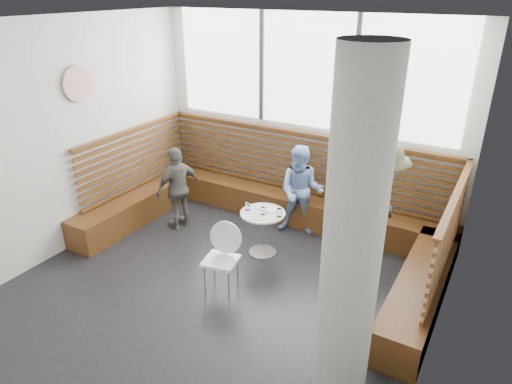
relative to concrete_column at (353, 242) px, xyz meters
The scene contains 15 objects.
room 1.95m from the concrete_column, 161.90° to the left, with size 5.00×5.00×3.20m.
booth 3.24m from the concrete_column, 127.94° to the left, with size 5.00×2.50×1.44m.
concrete_column is the anchor object (origin of this frame).
wall_art 4.48m from the concrete_column, 166.94° to the left, with size 0.50×0.50×0.03m, color white.
cafe_table 2.74m from the concrete_column, 136.50° to the left, with size 0.63×0.63×0.65m.
cafe_chair 2.26m from the concrete_column, 157.36° to the left, with size 0.42×0.41×0.88m.
adult_man 2.14m from the concrete_column, 98.96° to the left, with size 1.19×0.68×1.84m, color #474D33.
child_back 3.14m from the concrete_column, 122.33° to the left, with size 0.68×0.53×1.40m, color #86A9E9.
child_left 3.90m from the concrete_column, 152.08° to the left, with size 0.77×0.32×1.32m, color #5D5A55.
plate_near 2.82m from the concrete_column, 136.08° to the left, with size 0.19×0.19×0.01m, color white.
plate_far 2.70m from the concrete_column, 133.30° to the left, with size 0.21×0.21×0.01m, color white.
glass_left 2.79m from the concrete_column, 140.38° to the left, with size 0.07×0.07×0.11m, color white.
glass_mid 2.60m from the concrete_column, 136.70° to the left, with size 0.07×0.07×0.11m, color white.
glass_right 2.50m from the concrete_column, 132.00° to the left, with size 0.07×0.07×0.11m, color white.
menu_card 2.53m from the concrete_column, 139.03° to the left, with size 0.19×0.14×0.00m, color #A5C64C.
Camera 1 is at (2.79, -3.81, 3.53)m, focal length 32.00 mm.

